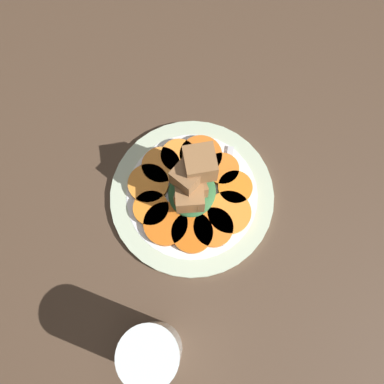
{
  "coord_description": "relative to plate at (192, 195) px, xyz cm",
  "views": [
    {
      "loc": [
        -19.06,
        -4.26,
        64.12
      ],
      "look_at": [
        0.0,
        0.0,
        4.1
      ],
      "focal_mm": 35.0,
      "sensor_mm": 36.0,
      "label": 1
    }
  ],
  "objects": [
    {
      "name": "water_glass",
      "position": [
        -25.27,
        -0.24,
        5.53
      ],
      "size": [
        8.06,
        8.06,
        12.09
      ],
      "color": "silver",
      "rests_on": "table_slab"
    },
    {
      "name": "carrot_slice_10",
      "position": [
        -6.2,
        3.09,
        1.08
      ],
      "size": [
        7.38,
        7.38,
        1.0
      ],
      "primitive_type": "cylinder",
      "color": "orange",
      "rests_on": "plate"
    },
    {
      "name": "carrot_slice_6",
      "position": [
        6.16,
        3.8,
        1.08
      ],
      "size": [
        6.28,
        6.28,
        1.0
      ],
      "primitive_type": "cylinder",
      "color": "orange",
      "rests_on": "plate"
    },
    {
      "name": "carrot_slice_2",
      "position": [
        -1.98,
        -6.82,
        1.08
      ],
      "size": [
        7.36,
        7.36,
        1.0
      ],
      "primitive_type": "cylinder",
      "color": "orange",
      "rests_on": "plate"
    },
    {
      "name": "center_pile",
      "position": [
        -0.07,
        -0.1,
        5.3
      ],
      "size": [
        9.59,
        8.04,
        11.5
      ],
      "color": "#2D6033",
      "rests_on": "plate"
    },
    {
      "name": "table_slab",
      "position": [
        0.0,
        0.0,
        -1.52
      ],
      "size": [
        120.0,
        120.0,
        2.0
      ],
      "primitive_type": "cube",
      "color": "#4C3828",
      "rests_on": "ground"
    },
    {
      "name": "carrot_slice_5",
      "position": [
        7.09,
        0.07,
        1.08
      ],
      "size": [
        7.48,
        7.48,
        1.0
      ],
      "primitive_type": "cylinder",
      "color": "orange",
      "rests_on": "plate"
    },
    {
      "name": "carrot_slice_8",
      "position": [
        0.23,
        7.66,
        1.08
      ],
      "size": [
        7.01,
        7.01,
        1.0
      ],
      "primitive_type": "cylinder",
      "color": "orange",
      "rests_on": "plate"
    },
    {
      "name": "carrot_slice_3",
      "position": [
        2.56,
        -6.98,
        1.08
      ],
      "size": [
        5.89,
        5.89,
        1.0
      ],
      "primitive_type": "cylinder",
      "color": "orange",
      "rests_on": "plate"
    },
    {
      "name": "carrot_slice_7",
      "position": [
        3.76,
        6.38,
        1.08
      ],
      "size": [
        6.68,
        6.68,
        1.0
      ],
      "primitive_type": "cylinder",
      "color": "orange",
      "rests_on": "plate"
    },
    {
      "name": "carrot_slice_1",
      "position": [
        -5.07,
        -4.74,
        1.08
      ],
      "size": [
        6.62,
        6.62,
        1.0
      ],
      "primitive_type": "cylinder",
      "color": "orange",
      "rests_on": "plate"
    },
    {
      "name": "carrot_slice_0",
      "position": [
        -6.68,
        -1.51,
        1.08
      ],
      "size": [
        6.9,
        6.9,
        1.0
      ],
      "primitive_type": "cylinder",
      "color": "#D66115",
      "rests_on": "plate"
    },
    {
      "name": "fork",
      "position": [
        0.69,
        -5.46,
        0.78
      ],
      "size": [
        17.91,
        2.84,
        0.4
      ],
      "rotation": [
        0.0,
        0.0,
        0.06
      ],
      "color": "silver",
      "rests_on": "plate"
    },
    {
      "name": "plate",
      "position": [
        0.0,
        0.0,
        0.0
      ],
      "size": [
        28.2,
        28.2,
        1.05
      ],
      "color": "beige",
      "rests_on": "table_slab"
    },
    {
      "name": "carrot_slice_9",
      "position": [
        -4.17,
        6.12,
        1.08
      ],
      "size": [
        6.01,
        6.01,
        1.0
      ],
      "primitive_type": "cylinder",
      "color": "orange",
      "rests_on": "plate"
    },
    {
      "name": "carrot_slice_4",
      "position": [
        5.41,
        -4.19,
        1.08
      ],
      "size": [
        5.82,
        5.82,
        1.0
      ],
      "primitive_type": "cylinder",
      "color": "orange",
      "rests_on": "plate"
    }
  ]
}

